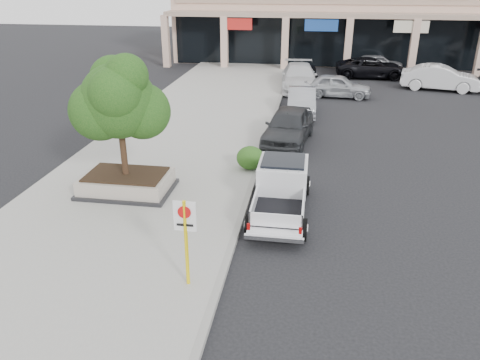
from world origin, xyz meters
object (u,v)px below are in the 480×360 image
lot_car_b (440,78)px  lot_car_e (377,63)px  planter (127,183)px  no_parking_sign (186,232)px  planter_tree (124,100)px  curb_car_b (302,101)px  curb_car_c (299,77)px  pickup_truck (281,191)px  lot_car_a (337,86)px  lot_car_d (372,68)px  curb_car_d (301,75)px  curb_car_a (288,126)px

lot_car_b → lot_car_e: bearing=42.1°
planter → no_parking_sign: size_ratio=1.39×
planter_tree → curb_car_b: 13.10m
planter_tree → lot_car_e: 27.48m
planter → lot_car_e: lot_car_e is taller
curb_car_c → lot_car_b: bearing=3.6°
no_parking_sign → pickup_truck: (1.96, 4.45, -0.86)m
lot_car_e → planter_tree: bearing=138.8°
planter → lot_car_a: (7.86, 16.06, 0.25)m
planter_tree → lot_car_a: 17.89m
planter → lot_car_d: 25.11m
lot_car_a → lot_car_e: bearing=-17.0°
lot_car_a → planter_tree: bearing=157.7°
planter → lot_car_d: (10.65, 22.74, 0.28)m
pickup_truck → lot_car_a: bearing=81.9°
lot_car_b → curb_car_b: bearing=140.9°
planter → lot_car_b: lot_car_b is taller
planter → curb_car_c: curb_car_c is taller
pickup_truck → lot_car_d: (5.14, 23.27, -0.02)m
curb_car_d → lot_car_d: (5.20, 3.05, 0.08)m
lot_car_b → no_parking_sign: bearing=166.3°
planter → planter_tree: (0.13, 0.15, 2.94)m
curb_car_a → curb_car_c: 11.33m
curb_car_b → curb_car_c: bearing=91.4°
curb_car_a → lot_car_a: (2.55, 9.49, -0.09)m
curb_car_a → lot_car_d: bearing=78.8°
curb_car_b → planter_tree: bearing=-118.2°
planter → curb_car_a: size_ratio=0.67×
no_parking_sign → curb_car_b: no_parking_sign is taller
pickup_truck → lot_car_d: size_ratio=0.91×
planter → pickup_truck: pickup_truck is taller
lot_car_e → curb_car_a: bearing=145.0°
curb_car_c → lot_car_e: 9.35m
curb_car_b → curb_car_c: size_ratio=0.76×
lot_car_d → lot_car_e: bearing=-15.6°
curb_car_c → curb_car_d: size_ratio=1.19×
no_parking_sign → lot_car_d: bearing=75.6°
planter → curb_car_d: size_ratio=0.66×
no_parking_sign → curb_car_c: size_ratio=0.40×
planter_tree → lot_car_b: planter_tree is taller
no_parking_sign → curb_car_d: size_ratio=0.47×
lot_car_d → lot_car_a: bearing=156.3°
planter → lot_car_d: lot_car_d is taller
curb_car_d → lot_car_d: lot_car_d is taller
planter → curb_car_a: curb_car_a is taller
pickup_truck → lot_car_a: pickup_truck is taller
lot_car_d → lot_car_e: 2.47m
curb_car_d → lot_car_a: lot_car_a is taller
no_parking_sign → lot_car_a: no_parking_sign is taller
curb_car_c → lot_car_b: curb_car_c is taller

